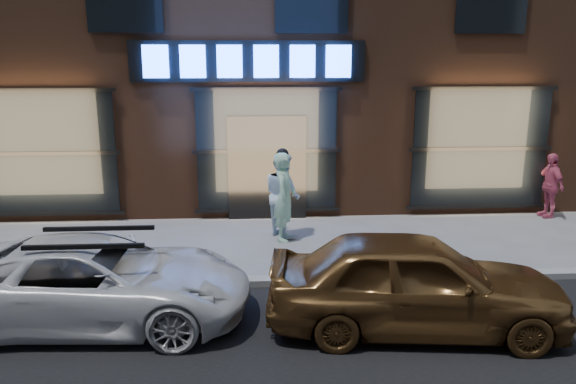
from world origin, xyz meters
name	(u,v)px	position (x,y,z in m)	size (l,w,h in m)	color
ground	(274,284)	(0.00, 0.00, 0.00)	(90.00, 90.00, 0.00)	slate
curb	(274,281)	(0.00, 0.00, 0.06)	(60.00, 0.25, 0.12)	gray
storefront_building	(262,3)	(0.00, 7.99, 5.15)	(30.20, 8.28, 10.30)	#54301E
man_bowtie	(284,197)	(0.31, 2.34, 0.92)	(0.67, 0.44, 1.83)	#A4D7B7
man_cap	(283,194)	(0.29, 2.64, 0.90)	(0.87, 0.68, 1.79)	white
passerby	(550,185)	(6.63, 3.63, 0.76)	(0.89, 0.37, 1.53)	#D25677
white_suv	(96,281)	(-2.59, -1.15, 0.61)	(2.03, 4.41, 1.23)	silver
gold_sedan	(415,282)	(1.90, -1.66, 0.70)	(1.64, 4.09, 1.39)	brown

